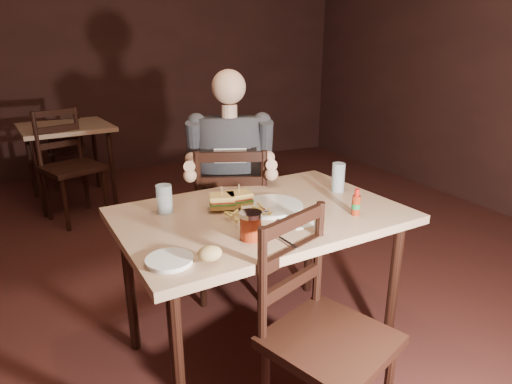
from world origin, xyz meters
name	(u,v)px	position (x,y,z in m)	size (l,w,h in m)	color
room_shell	(209,67)	(0.00, 0.00, 1.40)	(7.00, 7.00, 7.00)	black
main_table	(261,226)	(0.11, -0.35, 0.69)	(1.34, 0.95, 0.77)	tan
bg_table	(66,134)	(-0.60, 2.50, 0.68)	(0.90, 0.90, 0.77)	tan
chair_far	(231,220)	(0.20, 0.26, 0.48)	(0.44, 0.49, 0.96)	black
chair_near	(330,340)	(0.12, -0.92, 0.46)	(0.42, 0.46, 0.91)	black
bg_chair_far	(67,150)	(-0.60, 3.05, 0.41)	(0.38, 0.42, 0.82)	black
bg_chair_near	(72,167)	(-0.60, 1.95, 0.49)	(0.45, 0.49, 0.97)	black
diner	(230,149)	(0.19, 0.21, 0.94)	(0.51, 0.40, 0.88)	#323338
dinner_plate	(272,207)	(0.17, -0.34, 0.78)	(0.28, 0.28, 0.02)	white
sandwich_left	(222,197)	(-0.05, -0.25, 0.84)	(0.11, 0.09, 0.10)	tan
sandwich_right	(239,195)	(0.04, -0.25, 0.83)	(0.11, 0.09, 0.10)	tan
fries_pile	(249,212)	(0.02, -0.41, 0.80)	(0.25, 0.17, 0.04)	#F2D562
ketchup_dollop	(261,209)	(0.10, -0.37, 0.79)	(0.04, 0.04, 0.01)	maroon
glass_left	(164,199)	(-0.30, -0.17, 0.84)	(0.07, 0.07, 0.13)	silver
glass_right	(338,178)	(0.60, -0.26, 0.85)	(0.07, 0.07, 0.15)	silver
hot_sauce	(356,202)	(0.48, -0.57, 0.83)	(0.04, 0.04, 0.12)	maroon
salt_shaker	(318,224)	(0.22, -0.64, 0.80)	(0.03, 0.03, 0.06)	white
syrup_dispenser	(251,226)	(-0.06, -0.60, 0.83)	(0.09, 0.09, 0.11)	maroon
napkin	(301,222)	(0.21, -0.53, 0.77)	(0.14, 0.13, 0.00)	white
knife	(281,238)	(0.05, -0.65, 0.78)	(0.01, 0.21, 0.01)	silver
fork	(282,224)	(0.11, -0.53, 0.78)	(0.01, 0.18, 0.01)	silver
side_plate	(170,261)	(-0.40, -0.65, 0.78)	(0.17, 0.17, 0.01)	white
bread_roll	(209,254)	(-0.28, -0.72, 0.81)	(0.09, 0.07, 0.05)	tan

